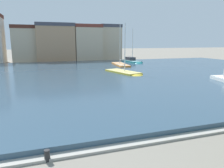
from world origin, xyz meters
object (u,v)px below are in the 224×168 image
(sailboat_yellow, at_px, (125,73))
(mooring_bollard, at_px, (47,156))
(sailboat_teal, at_px, (132,62))
(sailboat_orange, at_px, (120,65))

(sailboat_yellow, xyz_separation_m, mooring_bollard, (-11.59, -20.31, -0.09))
(sailboat_yellow, relative_size, sailboat_teal, 0.94)
(sailboat_teal, height_order, mooring_bollard, sailboat_teal)
(mooring_bollard, bearing_deg, sailboat_orange, 64.83)
(sailboat_yellow, height_order, sailboat_teal, sailboat_teal)
(sailboat_orange, relative_size, mooring_bollard, 18.19)
(sailboat_orange, distance_m, mooring_bollard, 34.96)
(sailboat_yellow, bearing_deg, mooring_bollard, -119.71)
(sailboat_orange, relative_size, sailboat_yellow, 1.20)
(sailboat_orange, distance_m, sailboat_yellow, 11.79)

